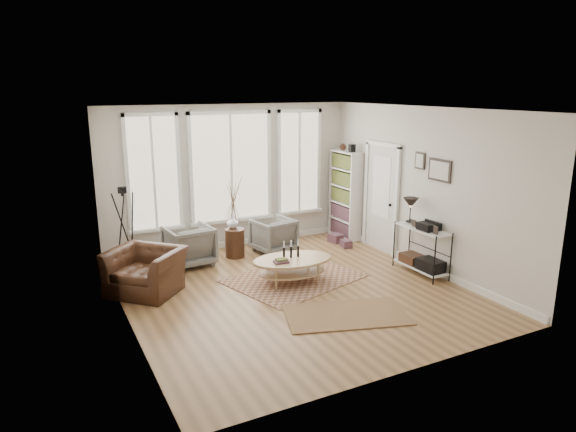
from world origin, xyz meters
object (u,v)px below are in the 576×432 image
coffee_table (292,264)px  low_shelf (421,246)px  bookcase (346,195)px  accent_chair (145,271)px  side_table (234,219)px  armchair_left (189,246)px  armchair_right (273,235)px

coffee_table → low_shelf: bearing=-15.9°
bookcase → accent_chair: bearing=-165.6°
side_table → low_shelf: bearing=-42.2°
coffee_table → side_table: size_ratio=0.91×
armchair_left → accent_chair: (-1.01, -0.95, -0.02)m
low_shelf → side_table: side_table is taller
bookcase → accent_chair: (-4.58, -1.17, -0.60)m
side_table → accent_chair: 2.21m
bookcase → accent_chair: bookcase is taller
side_table → bookcase: bearing=3.6°
side_table → accent_chair: (-1.93, -1.01, -0.40)m
low_shelf → side_table: size_ratio=0.83×
armchair_right → accent_chair: 2.90m
low_shelf → bookcase: bearing=88.7°
low_shelf → armchair_right: low_shelf is taller
bookcase → side_table: (-2.65, -0.17, -0.20)m
armchair_right → bookcase: bearing=176.7°
coffee_table → armchair_left: 2.10m
bookcase → side_table: 2.66m
coffee_table → armchair_right: 1.72m
armchair_left → armchair_right: (1.73, 0.01, -0.03)m
bookcase → armchair_left: bearing=-176.4°
low_shelf → armchair_left: (-3.52, 2.30, -0.14)m
low_shelf → armchair_right: 2.92m
accent_chair → armchair_right: bearing=63.7°
bookcase → armchair_right: size_ratio=2.73×
low_shelf → armchair_right: bearing=127.8°
bookcase → armchair_right: 1.96m
armchair_left → side_table: side_table is taller
coffee_table → bookcase: bearing=39.4°
bookcase → coffee_table: (-2.29, -1.88, -0.62)m
side_table → accent_chair: side_table is taller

